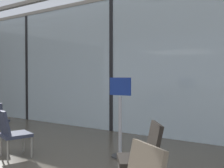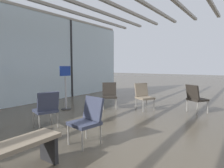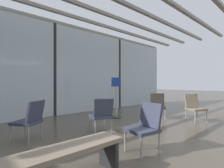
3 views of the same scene
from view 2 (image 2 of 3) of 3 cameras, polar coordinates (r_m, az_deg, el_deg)
name	(u,v)px [view 2 (image 2 of 3)]	position (r m, az deg, el deg)	size (l,w,h in m)	color
ground_plane	(132,148)	(3.65, 5.80, -18.18)	(60.00, 60.00, 0.00)	#4C4438
window_mullion_2	(71,59)	(9.38, -11.92, 7.19)	(0.10, 0.12, 3.53)	black
lounge_chair_0	(195,97)	(6.59, 23.16, -3.45)	(0.70, 0.69, 0.87)	#28231E
lounge_chair_1	(88,117)	(3.72, -7.01, -9.67)	(0.60, 0.56, 0.87)	#33384C
lounge_chair_3	(109,94)	(6.73, -0.76, -2.83)	(0.71, 0.70, 0.87)	#28231E
lounge_chair_5	(47,107)	(4.80, -18.57, -6.48)	(0.62, 0.65, 0.87)	#33384C
lounge_chair_6	(143,95)	(6.57, 9.16, -3.11)	(0.68, 0.69, 0.87)	#7F705B
waiting_bench	(3,155)	(2.88, -29.15, -17.69)	(1.50, 0.41, 0.47)	#7F705B
info_sign	(66,89)	(6.65, -13.39, -1.48)	(0.44, 0.32, 1.44)	#333333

